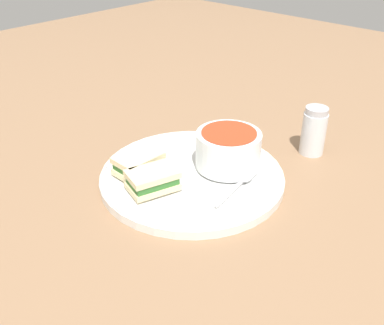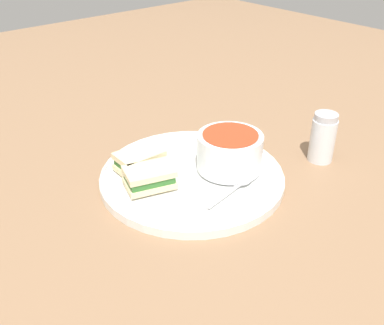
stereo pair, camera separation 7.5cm
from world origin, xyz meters
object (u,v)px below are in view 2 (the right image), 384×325
Objects in this scene: sandwich_half_far at (149,177)px; salt_shaker at (323,138)px; soup_bowl at (230,151)px; spoon at (241,182)px; sandwich_half_near at (139,160)px.

salt_shaker is (0.31, -0.11, 0.01)m from sandwich_half_far.
soup_bowl is at bearing -17.73° from sandwich_half_far.
sandwich_half_near is at bearing 113.36° from spoon.
soup_bowl reaches higher than sandwich_half_near.
salt_shaker is (0.17, -0.07, -0.01)m from soup_bowl.
soup_bowl reaches higher than spoon.
sandwich_half_near is 0.85× the size of salt_shaker.
spoon is at bearing 175.07° from salt_shaker.
soup_bowl is 0.98× the size of spoon.
salt_shaker reaches higher than spoon.
soup_bowl is 0.18m from salt_shaker.
soup_bowl is at bearing -40.04° from sandwich_half_near.
salt_shaker reaches higher than soup_bowl.
salt_shaker is (0.29, -0.16, 0.01)m from sandwich_half_near.
soup_bowl is 0.06m from spoon.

